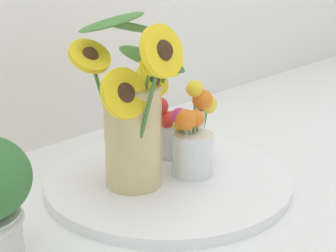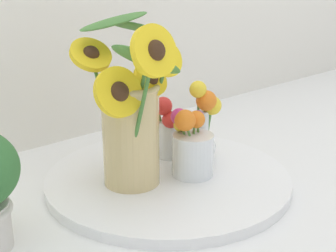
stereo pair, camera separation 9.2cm
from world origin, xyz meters
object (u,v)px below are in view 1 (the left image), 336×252
Objects in this scene: serving_tray at (168,178)px; vase_bulb_right at (200,124)px; mason_jar_sunflowers at (134,116)px; vase_small_back at (165,129)px; vase_small_center at (191,145)px.

vase_bulb_right is at bearing 1.44° from serving_tray.
vase_small_back is (0.14, 0.05, -0.07)m from mason_jar_sunflowers.
mason_jar_sunflowers is 1.80× the size of vase_bulb_right.
serving_tray is at bearing -133.91° from vase_small_back.
mason_jar_sunflowers is at bearing 176.68° from vase_bulb_right.
vase_small_back is (0.06, 0.06, 0.08)m from serving_tray.
vase_bulb_right reaches higher than serving_tray.
vase_bulb_right is (0.18, -0.01, -0.06)m from mason_jar_sunflowers.
vase_small_back reaches higher than serving_tray.
vase_small_center is at bearing -106.45° from vase_small_back.
mason_jar_sunflowers is (-0.08, 0.01, 0.15)m from serving_tray.
serving_tray is at bearing -9.48° from mason_jar_sunflowers.
mason_jar_sunflowers reaches higher than vase_small_back.
mason_jar_sunflowers reaches higher than serving_tray.
serving_tray is 1.53× the size of mason_jar_sunflowers.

